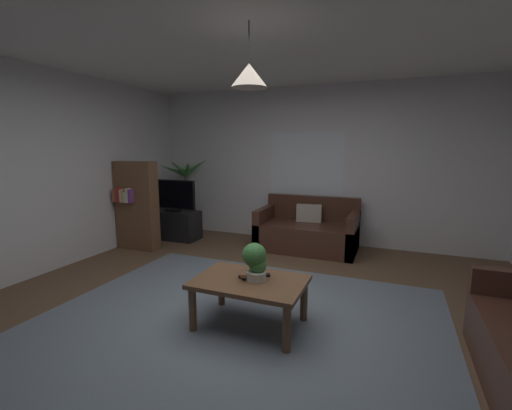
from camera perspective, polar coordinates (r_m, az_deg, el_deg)
floor at (r=3.52m, az=-1.93°, el=-18.05°), size 5.74×5.79×0.02m
rug at (r=3.36m, az=-3.40°, el=-19.29°), size 3.73×3.18×0.01m
wall_back at (r=5.92m, az=9.65°, el=6.48°), size 5.86×0.06×2.62m
wall_left at (r=5.06m, az=-33.71°, el=4.47°), size 0.06×5.79×2.62m
ceiling at (r=3.28m, az=-2.22°, el=27.51°), size 5.74×5.79×0.02m
window_pane at (r=5.92m, az=8.30°, el=6.12°), size 1.26×0.01×1.17m
couch_under_window at (r=5.56m, az=8.52°, el=-4.51°), size 1.54×0.85×0.82m
coffee_table at (r=3.20m, az=-1.04°, el=-13.46°), size 0.99×0.67×0.44m
book_on_table_0 at (r=3.18m, az=-1.43°, el=-11.93°), size 0.16×0.12×0.03m
book_on_table_1 at (r=3.16m, az=-1.41°, el=-11.51°), size 0.13×0.12×0.03m
remote_on_table_0 at (r=3.24m, az=0.87°, el=-11.58°), size 0.16×0.12×0.02m
potted_plant_on_table at (r=3.13m, az=-0.12°, el=-9.20°), size 0.23×0.22×0.33m
tv_stand at (r=6.30m, az=-13.41°, el=-3.21°), size 0.90×0.44×0.50m
tv at (r=6.19m, az=-13.72°, el=1.60°), size 0.90×0.16×0.56m
potted_palm_corner at (r=6.69m, az=-11.51°, el=1.53°), size 0.87×0.93×1.45m
bookshelf_corner at (r=5.78m, az=-19.24°, el=-0.03°), size 0.70×0.31×1.40m
pendant_lamp at (r=3.00m, az=-1.15°, el=20.70°), size 0.30×0.30×0.52m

